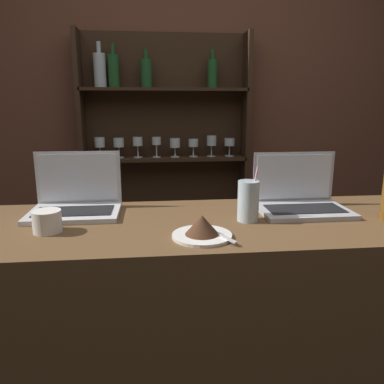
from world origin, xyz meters
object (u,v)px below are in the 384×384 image
Objects in this scene: laptop_far at (300,199)px; water_glass at (248,201)px; coffee_cup at (47,221)px; laptop_near at (76,200)px; cake_plate at (202,229)px.

laptop_far is 0.26m from water_glass.
laptop_far is 3.64× the size of coffee_cup.
coffee_cup is at bearing -175.84° from water_glass.
laptop_near reaches higher than coffee_cup.
laptop_near reaches higher than cake_plate.
water_glass is (0.62, -0.17, 0.02)m from laptop_near.
water_glass is at bearing -15.31° from laptop_near.
laptop_far is at bearing -3.92° from laptop_near.
laptop_far is 1.72× the size of water_glass.
cake_plate is at bearing -140.68° from water_glass.
water_glass is 0.67m from coffee_cup.
cake_plate is at bearing -147.93° from laptop_far.
coffee_cup is (-0.67, -0.05, -0.04)m from water_glass.
laptop_near reaches higher than laptop_far.
water_glass reaches higher than coffee_cup.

